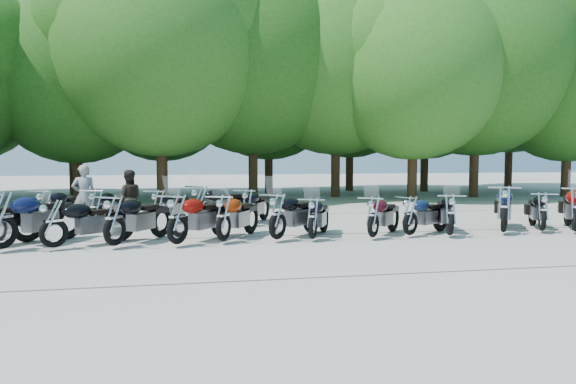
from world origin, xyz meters
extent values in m
plane|color=gray|center=(0.00, 0.00, 0.00)|extent=(90.00, 90.00, 0.00)
cylinder|color=#3A2614|center=(-7.25, 12.84, 1.65)|extent=(0.44, 0.44, 3.31)
sphere|color=#286319|center=(-7.25, 12.84, 5.32)|extent=(7.31, 7.31, 7.31)
cylinder|color=#3A2614|center=(-3.57, 11.24, 1.97)|extent=(0.44, 0.44, 3.93)
sphere|color=#357721|center=(-3.57, 11.24, 6.33)|extent=(8.70, 8.70, 8.70)
cylinder|color=#3A2614|center=(0.54, 13.09, 2.06)|extent=(0.44, 0.44, 4.13)
sphere|color=#286319|center=(0.54, 13.09, 6.64)|extent=(9.13, 9.13, 9.13)
cylinder|color=#3A2614|center=(4.61, 13.20, 2.05)|extent=(0.44, 0.44, 4.09)
sphere|color=#357721|center=(4.61, 13.20, 6.58)|extent=(9.04, 9.04, 9.04)
cylinder|color=#3A2614|center=(7.55, 10.82, 1.81)|extent=(0.44, 0.44, 3.62)
sphere|color=#357721|center=(7.55, 10.82, 5.82)|extent=(8.00, 8.00, 8.00)
cylinder|color=#3A2614|center=(11.20, 11.78, 1.99)|extent=(0.44, 0.44, 3.98)
sphere|color=#286319|center=(11.20, 11.78, 6.40)|extent=(8.79, 8.79, 8.79)
cylinder|color=#3A2614|center=(15.83, 11.20, 1.70)|extent=(0.44, 0.44, 3.41)
sphere|color=#286319|center=(15.83, 11.20, 5.48)|extent=(7.53, 7.53, 7.53)
cylinder|color=#3A2614|center=(-8.29, 16.97, 1.76)|extent=(0.44, 0.44, 3.52)
sphere|color=#357721|center=(-8.29, 16.97, 5.66)|extent=(7.78, 7.78, 7.78)
cylinder|color=#3A2614|center=(-3.76, 16.43, 1.71)|extent=(0.44, 0.44, 3.42)
sphere|color=#286319|center=(-3.76, 16.43, 5.50)|extent=(7.56, 7.56, 7.56)
cylinder|color=#3A2614|center=(1.80, 16.47, 1.78)|extent=(0.44, 0.44, 3.56)
sphere|color=#286319|center=(1.80, 16.47, 5.73)|extent=(7.88, 7.88, 7.88)
cylinder|color=#3A2614|center=(6.69, 17.47, 1.88)|extent=(0.44, 0.44, 3.76)
sphere|color=#286319|center=(6.69, 17.47, 6.04)|extent=(8.31, 8.31, 8.31)
cylinder|color=#3A2614|center=(10.68, 16.09, 1.81)|extent=(0.44, 0.44, 3.63)
sphere|color=#357721|center=(10.68, 16.09, 5.83)|extent=(8.02, 8.02, 8.02)
cylinder|color=#3A2614|center=(16.61, 17.02, 2.19)|extent=(0.44, 0.44, 4.37)
sphere|color=#286319|center=(16.61, 17.02, 7.03)|extent=(9.67, 9.67, 9.67)
imported|color=gray|center=(-5.33, 4.07, 0.88)|extent=(0.71, 0.54, 1.77)
imported|color=black|center=(-4.12, 3.96, 0.81)|extent=(0.84, 0.68, 1.61)
camera|label=1|loc=(-2.41, -11.06, 1.99)|focal=32.00mm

